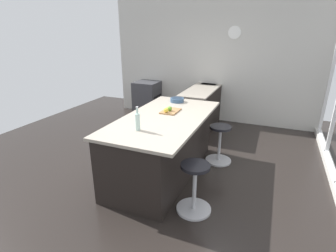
% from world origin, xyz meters
% --- Properties ---
extents(ground_plane, '(7.82, 7.82, 0.00)m').
position_xyz_m(ground_plane, '(0.00, 0.00, 0.00)').
color(ground_plane, black).
extents(interior_partition_left, '(0.15, 5.00, 2.97)m').
position_xyz_m(interior_partition_left, '(-3.01, 0.00, 1.49)').
color(interior_partition_left, beige).
rests_on(interior_partition_left, ground_plane).
extents(sink_cabinet, '(2.48, 0.60, 1.19)m').
position_xyz_m(sink_cabinet, '(-2.66, 0.00, 0.46)').
color(sink_cabinet, black).
rests_on(sink_cabinet, ground_plane).
extents(oven_range, '(0.60, 0.61, 0.88)m').
position_xyz_m(oven_range, '(-2.66, -1.59, 0.44)').
color(oven_range, '#38383D').
rests_on(oven_range, ground_plane).
extents(kitchen_island, '(2.25, 1.14, 0.94)m').
position_xyz_m(kitchen_island, '(-0.04, 0.01, 0.48)').
color(kitchen_island, black).
rests_on(kitchen_island, ground_plane).
extents(stool_by_window, '(0.44, 0.44, 0.65)m').
position_xyz_m(stool_by_window, '(-0.75, 0.76, 0.31)').
color(stool_by_window, '#B7B7BC').
rests_on(stool_by_window, ground_plane).
extents(stool_middle, '(0.44, 0.44, 0.65)m').
position_xyz_m(stool_middle, '(0.67, 0.76, 0.31)').
color(stool_middle, '#B7B7BC').
rests_on(stool_middle, ground_plane).
extents(cutting_board, '(0.36, 0.24, 0.02)m').
position_xyz_m(cutting_board, '(-0.31, 0.04, 0.95)').
color(cutting_board, olive).
rests_on(cutting_board, kitchen_island).
extents(apple_yellow, '(0.07, 0.07, 0.07)m').
position_xyz_m(apple_yellow, '(-0.18, 0.02, 1.00)').
color(apple_yellow, gold).
rests_on(apple_yellow, cutting_board).
extents(apple_green, '(0.07, 0.07, 0.07)m').
position_xyz_m(apple_green, '(-0.28, 0.04, 1.00)').
color(apple_green, '#609E2D').
rests_on(apple_green, cutting_board).
extents(water_bottle, '(0.06, 0.06, 0.31)m').
position_xyz_m(water_bottle, '(0.60, -0.04, 1.07)').
color(water_bottle, silver).
rests_on(water_bottle, kitchen_island).
extents(fruit_bowl, '(0.24, 0.24, 0.07)m').
position_xyz_m(fruit_bowl, '(-0.90, -0.08, 0.98)').
color(fruit_bowl, '#334C6B').
rests_on(fruit_bowl, kitchen_island).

